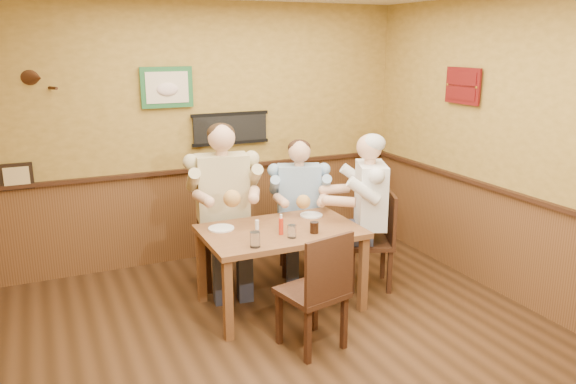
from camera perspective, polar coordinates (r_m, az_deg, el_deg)
name	(u,v)px	position (r m, az deg, el deg)	size (l,w,h in m)	color
room	(288,142)	(3.99, -0.05, 5.07)	(5.02, 5.03, 2.81)	black
dining_table	(281,239)	(5.08, -0.75, -4.75)	(1.40, 0.90, 0.75)	brown
chair_back_left	(224,235)	(5.64, -6.53, -4.37)	(0.47, 0.47, 1.03)	#3A2012
chair_back_right	(299,231)	(5.91, 1.10, -4.02)	(0.41, 0.41, 0.89)	#3A2012
chair_right_end	(369,240)	(5.61, 8.24, -4.85)	(0.45, 0.45, 0.97)	#3A2012
chair_near_side	(312,289)	(4.48, 2.42, -9.84)	(0.46, 0.46, 0.99)	#3A2012
diner_tan_shirt	(223,214)	(5.57, -6.59, -2.24)	(0.68, 0.68, 1.47)	beige
diner_blue_polo	(299,214)	(5.85, 1.10, -2.24)	(0.59, 0.59, 1.28)	#83A3C5
diner_white_elder	(370,220)	(5.54, 8.32, -2.84)	(0.64, 0.64, 1.38)	silver
water_glass_left	(255,240)	(4.60, -3.37, -4.84)	(0.09, 0.09, 0.13)	silver
water_glass_mid	(292,231)	(4.81, 0.39, -4.02)	(0.08, 0.08, 0.11)	white
cola_tumbler	(314,228)	(4.93, 2.68, -3.63)	(0.08, 0.08, 0.10)	black
hot_sauce_bottle	(281,225)	(4.88, -0.71, -3.41)	(0.04, 0.04, 0.16)	red
salt_shaker	(257,225)	(5.03, -3.17, -3.34)	(0.04, 0.04, 0.09)	silver
pepper_shaker	(281,223)	(5.07, -0.71, -3.19)	(0.03, 0.03, 0.08)	black
plate_far_left	(221,228)	(5.08, -6.80, -3.68)	(0.23, 0.23, 0.02)	white
plate_far_right	(311,215)	(5.42, 2.37, -2.36)	(0.22, 0.22, 0.01)	silver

